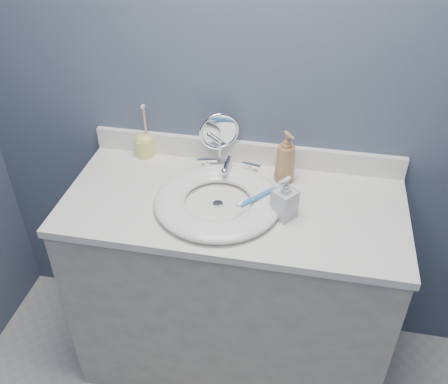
% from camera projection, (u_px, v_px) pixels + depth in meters
% --- Properties ---
extents(back_wall, '(2.20, 0.02, 2.40)m').
position_uv_depth(back_wall, '(248.00, 86.00, 1.80)').
color(back_wall, '#47516B').
rests_on(back_wall, ground).
extents(vanity_cabinet, '(1.20, 0.55, 0.85)m').
position_uv_depth(vanity_cabinet, '(232.00, 289.00, 2.05)').
color(vanity_cabinet, beige).
rests_on(vanity_cabinet, ground).
extents(countertop, '(1.22, 0.57, 0.03)m').
position_uv_depth(countertop, '(233.00, 205.00, 1.79)').
color(countertop, white).
rests_on(countertop, vanity_cabinet).
extents(backsplash, '(1.22, 0.02, 0.09)m').
position_uv_depth(backsplash, '(245.00, 152.00, 1.96)').
color(backsplash, white).
rests_on(backsplash, countertop).
extents(basin, '(0.45, 0.45, 0.04)m').
position_uv_depth(basin, '(218.00, 201.00, 1.75)').
color(basin, white).
rests_on(basin, countertop).
extents(drain, '(0.04, 0.04, 0.01)m').
position_uv_depth(drain, '(218.00, 204.00, 1.76)').
color(drain, silver).
rests_on(drain, countertop).
extents(faucet, '(0.25, 0.13, 0.07)m').
position_uv_depth(faucet, '(228.00, 168.00, 1.90)').
color(faucet, silver).
rests_on(faucet, countertop).
extents(makeup_mirror, '(0.15, 0.09, 0.23)m').
position_uv_depth(makeup_mirror, '(219.00, 138.00, 1.89)').
color(makeup_mirror, silver).
rests_on(makeup_mirror, countertop).
extents(soap_bottle_amber, '(0.11, 0.11, 0.20)m').
position_uv_depth(soap_bottle_amber, '(286.00, 157.00, 1.82)').
color(soap_bottle_amber, '#A7764B').
rests_on(soap_bottle_amber, countertop).
extents(soap_bottle_clear, '(0.10, 0.10, 0.16)m').
position_uv_depth(soap_bottle_clear, '(285.00, 198.00, 1.67)').
color(soap_bottle_clear, silver).
rests_on(soap_bottle_clear, countertop).
extents(toothbrush_holder, '(0.08, 0.08, 0.23)m').
position_uv_depth(toothbrush_holder, '(145.00, 144.00, 1.99)').
color(toothbrush_holder, '#EFEA77').
rests_on(toothbrush_holder, countertop).
extents(toothbrush_lying, '(0.12, 0.14, 0.02)m').
position_uv_depth(toothbrush_lying, '(257.00, 198.00, 1.72)').
color(toothbrush_lying, '#3679C2').
rests_on(toothbrush_lying, basin).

